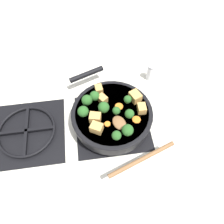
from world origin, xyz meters
The scene contains 24 objects.
ground_plane centered at (0.00, 0.00, 0.00)m, with size 2.40×2.40×0.00m, color silver.
front_burner_grate centered at (0.00, 0.00, 0.01)m, with size 0.31×0.31×0.03m.
rear_burner_grate centered at (0.00, 0.36, 0.01)m, with size 0.31×0.31×0.03m.
skillet_pan centered at (0.00, 0.00, 0.06)m, with size 0.43×0.33×0.06m.
wooden_spoon centered at (-0.15, -0.05, 0.09)m, with size 0.25×0.25×0.02m.
tofu_cube_center_large centered at (0.05, -0.10, 0.11)m, with size 0.05×0.04×0.04m, color tan.
tofu_cube_near_handle centered at (-0.03, 0.07, 0.10)m, with size 0.04×0.03×0.03m, color tan.
tofu_cube_east_chunk centered at (-0.07, 0.07, 0.10)m, with size 0.04×0.04×0.04m, color tan.
tofu_cube_west_chunk centered at (-0.01, -0.12, 0.10)m, with size 0.04×0.03×0.03m, color tan.
tofu_cube_back_piece centered at (0.06, 0.03, 0.10)m, with size 0.04×0.03×0.03m, color tan.
tofu_cube_front_piece centered at (0.11, 0.04, 0.10)m, with size 0.04×0.03×0.03m, color tan.
broccoli_floret_near_spoon centered at (-0.12, 0.00, 0.11)m, with size 0.04×0.04×0.04m.
broccoli_floret_center_top centered at (-0.01, -0.02, 0.11)m, with size 0.03×0.03×0.04m.
broccoli_floret_east_rim centered at (0.04, -0.07, 0.11)m, with size 0.03×0.03×0.04m.
broccoli_floret_west_rim centered at (-0.10, -0.04, 0.11)m, with size 0.04×0.04×0.05m.
broccoli_floret_north_edge centered at (0.01, 0.03, 0.11)m, with size 0.05×0.05×0.05m.
broccoli_floret_south_cluster centered at (-0.03, -0.06, 0.11)m, with size 0.04×0.04×0.04m.
broccoli_floret_mid_floret centered at (0.00, 0.11, 0.11)m, with size 0.04×0.04×0.05m.
broccoli_floret_small_inner centered at (0.07, 0.06, 0.11)m, with size 0.04×0.04×0.05m.
broccoli_floret_tall_stem centered at (0.05, 0.09, 0.11)m, with size 0.04×0.04×0.05m.
carrot_slice_orange_thin centered at (-0.05, -0.09, 0.09)m, with size 0.03×0.03×0.01m, color orange.
carrot_slice_near_center centered at (-0.05, 0.03, 0.09)m, with size 0.02×0.02×0.01m, color orange.
carrot_slice_edge_slice centered at (0.02, -0.03, 0.09)m, with size 0.03×0.03×0.01m, color orange.
salt_shaker centered at (0.23, -0.22, 0.04)m, with size 0.04×0.04×0.09m.
Camera 1 is at (-0.47, 0.07, 0.82)m, focal length 35.00 mm.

